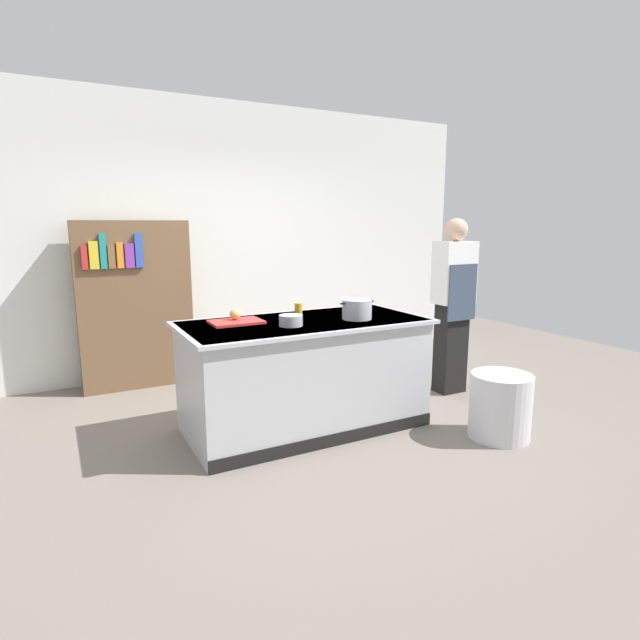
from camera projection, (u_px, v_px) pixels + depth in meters
name	position (u px, v px, depth m)	size (l,w,h in m)	color
ground_plane	(305.00, 426.00, 4.25)	(10.00, 10.00, 0.00)	slate
back_wall	(223.00, 239.00, 5.79)	(6.40, 0.12, 3.00)	white
counter_island	(305.00, 373.00, 4.16)	(1.98, 0.98, 0.90)	#B7BABF
cutting_board	(236.00, 322.00, 3.98)	(0.40, 0.28, 0.02)	red
onion	(235.00, 314.00, 4.00)	(0.09, 0.09, 0.09)	tan
stock_pot	(357.00, 309.00, 4.14)	(0.31, 0.24, 0.16)	#B7BABF
mixing_bowl	(291.00, 320.00, 3.87)	(0.18, 0.18, 0.08)	#B7BABF
juice_cup	(298.00, 309.00, 4.36)	(0.07, 0.07, 0.10)	yellow
trash_bin	(500.00, 406.00, 3.99)	(0.47, 0.47, 0.52)	silver
person_chef	(453.00, 302.00, 4.97)	(0.38, 0.25, 1.72)	black
bookshelf	(135.00, 305.00, 5.17)	(1.10, 0.31, 1.70)	brown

